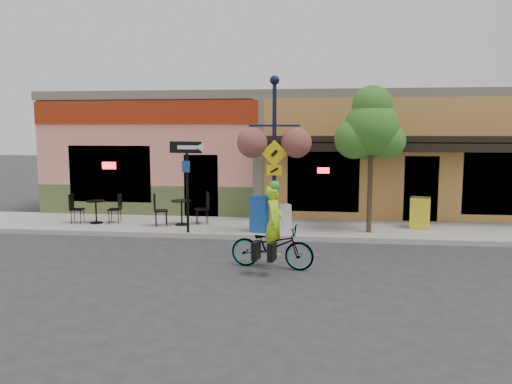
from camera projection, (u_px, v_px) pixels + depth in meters
The scene contains 14 objects.
ground at pixel (280, 245), 13.73m from camera, with size 90.00×90.00×0.00m, color #2D2D30.
sidewalk at pixel (284, 228), 15.69m from camera, with size 24.00×3.00×0.15m, color #9E9B93.
curb at pixel (281, 238), 14.26m from camera, with size 24.00×0.12×0.15m, color #A8A59E.
building at pixel (293, 152), 20.84m from camera, with size 18.20×8.20×4.50m, color #F58879, non-canonical shape.
bicycle at pixel (272, 246), 11.39m from camera, with size 0.68×1.94×1.02m, color maroon.
cyclist_rider at pixel (274, 233), 11.35m from camera, with size 0.60×0.40×1.66m, color #B8FF1A.
lamp_post at pixel (274, 156), 14.10m from camera, with size 1.44×0.58×4.52m, color #111537, non-canonical shape.
one_way_sign at pixel (187, 187), 14.52m from camera, with size 1.02×0.22×2.67m, color black, non-canonical shape.
cafe_set_left at pixel (96, 208), 16.07m from camera, with size 1.61×0.80×0.97m, color black, non-canonical shape.
cafe_set_right at pixel (182, 209), 15.78m from camera, with size 1.72×0.86×1.03m, color black, non-canonical shape.
newspaper_box_blue at pixel (259, 214), 14.74m from camera, with size 0.48×0.43×1.07m, color #1B4AA2, non-canonical shape.
newspaper_box_grey at pixel (284, 218), 14.90m from camera, with size 0.37×0.33×0.79m, color silver, non-canonical shape.
street_tree at pixel (371, 159), 14.45m from camera, with size 1.69×1.69×4.32m, color #3D7A26, non-canonical shape.
sandwich_board at pixel (420, 214), 15.02m from camera, with size 0.59×0.43×0.98m, color yellow, non-canonical shape.
Camera 1 is at (0.98, -13.42, 3.15)m, focal length 35.00 mm.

